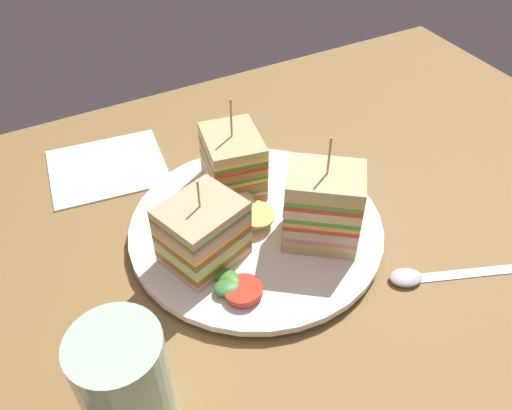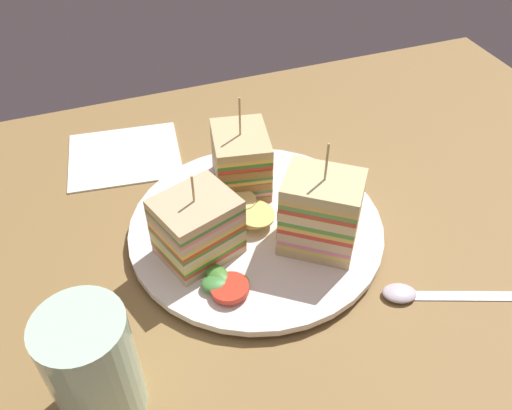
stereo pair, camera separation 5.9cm
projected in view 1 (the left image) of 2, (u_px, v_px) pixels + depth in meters
The scene contains 10 objects.
ground_plane at pixel (256, 239), 62.76cm from camera, with size 110.33×70.08×1.80cm, color olive.
plate at pixel (256, 228), 61.50cm from camera, with size 29.21×29.21×1.59cm.
sandwich_wedge_0 at pixel (203, 232), 54.98cm from camera, with size 9.73×8.88×10.61cm.
sandwich_wedge_1 at pixel (323, 207), 56.50cm from camera, with size 10.02×9.60×13.58cm.
sandwich_wedge_2 at pixel (233, 162), 63.60cm from camera, with size 7.70×9.02×12.35cm.
chip_pile at pixel (247, 214), 60.56cm from camera, with size 8.12×7.20×2.39cm.
salad_garnish at pixel (237, 286), 53.64cm from camera, with size 5.17×6.03×1.39cm.
spoon at pixel (425, 276), 56.94cm from camera, with size 15.28×7.22×1.00cm.
napkin at pixel (107, 167), 71.03cm from camera, with size 14.93×12.89×0.50cm, color white.
drinking_glass at pixel (128, 391), 42.27cm from camera, with size 7.28×7.28×11.89cm.
Camera 1 is at (-20.28, -38.36, 44.62)cm, focal length 37.22 mm.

